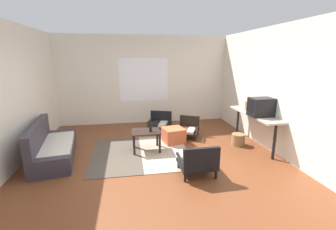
% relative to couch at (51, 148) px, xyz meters
% --- Properties ---
extents(ground_plane, '(7.80, 7.80, 0.00)m').
position_rel_couch_xyz_m(ground_plane, '(2.10, -0.57, -0.23)').
color(ground_plane, brown).
extents(far_wall_with_window, '(5.60, 0.13, 2.70)m').
position_rel_couch_xyz_m(far_wall_with_window, '(2.10, 2.49, 1.12)').
color(far_wall_with_window, silver).
rests_on(far_wall_with_window, ground).
extents(side_wall_right, '(0.12, 6.60, 2.70)m').
position_rel_couch_xyz_m(side_wall_right, '(4.76, -0.27, 1.12)').
color(side_wall_right, silver).
rests_on(side_wall_right, ground).
extents(side_wall_left, '(0.12, 6.60, 2.70)m').
position_rel_couch_xyz_m(side_wall_left, '(-0.56, -0.27, 1.12)').
color(side_wall_left, silver).
rests_on(side_wall_left, ground).
extents(area_rug, '(2.09, 1.99, 0.01)m').
position_rel_couch_xyz_m(area_rug, '(1.82, -0.03, -0.23)').
color(area_rug, '#4C4238').
rests_on(area_rug, ground).
extents(couch, '(0.96, 1.90, 0.77)m').
position_rel_couch_xyz_m(couch, '(0.00, 0.00, 0.00)').
color(couch, '#38333D').
rests_on(couch, ground).
extents(coffee_table, '(0.63, 0.52, 0.45)m').
position_rel_couch_xyz_m(coffee_table, '(1.95, 0.11, 0.13)').
color(coffee_table, black).
rests_on(coffee_table, ground).
extents(armchair_by_window, '(0.76, 0.72, 0.52)m').
position_rel_couch_xyz_m(armchair_by_window, '(2.46, 1.52, 0.01)').
color(armchair_by_window, black).
rests_on(armchair_by_window, ground).
extents(armchair_striped_foreground, '(0.64, 0.58, 0.59)m').
position_rel_couch_xyz_m(armchair_striped_foreground, '(2.75, -1.19, 0.03)').
color(armchair_striped_foreground, black).
rests_on(armchair_striped_foreground, ground).
extents(armchair_corner, '(0.72, 0.74, 0.52)m').
position_rel_couch_xyz_m(armchair_corner, '(3.13, 0.87, -0.01)').
color(armchair_corner, black).
rests_on(armchair_corner, ground).
extents(ottoman_orange, '(0.56, 0.56, 0.36)m').
position_rel_couch_xyz_m(ottoman_orange, '(2.65, 0.50, -0.05)').
color(ottoman_orange, '#BC5633').
rests_on(ottoman_orange, ground).
extents(console_shelf, '(0.45, 1.72, 0.78)m').
position_rel_couch_xyz_m(console_shelf, '(4.47, -0.01, 0.47)').
color(console_shelf, '#B2AD9E').
rests_on(console_shelf, ground).
extents(crt_television, '(0.54, 0.36, 0.40)m').
position_rel_couch_xyz_m(crt_television, '(4.47, -0.26, 0.75)').
color(crt_television, black).
rests_on(crt_television, console_shelf).
extents(clay_vase, '(0.21, 0.21, 0.34)m').
position_rel_couch_xyz_m(clay_vase, '(4.47, 0.28, 0.68)').
color(clay_vase, '#A87047').
rests_on(clay_vase, console_shelf).
extents(glass_bottle, '(0.06, 0.06, 0.27)m').
position_rel_couch_xyz_m(glass_bottle, '(2.05, 0.05, 0.33)').
color(glass_bottle, black).
rests_on(glass_bottle, coffee_table).
extents(wicker_basket, '(0.31, 0.31, 0.27)m').
position_rel_couch_xyz_m(wicker_basket, '(4.14, 0.06, -0.10)').
color(wicker_basket, olive).
rests_on(wicker_basket, ground).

